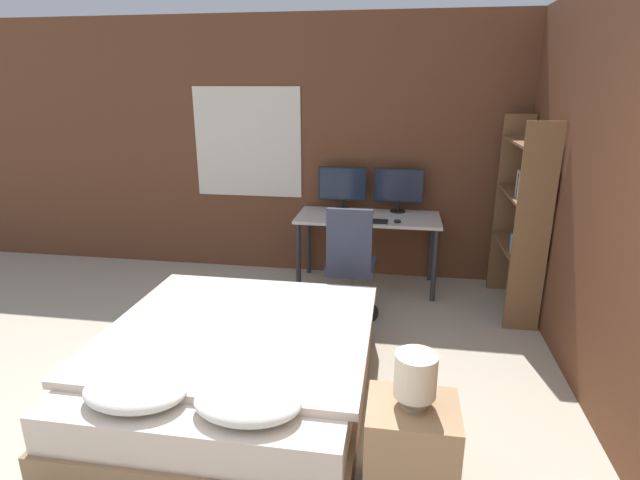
{
  "coord_description": "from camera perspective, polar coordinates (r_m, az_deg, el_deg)",
  "views": [
    {
      "loc": [
        0.73,
        -1.43,
        2.03
      ],
      "look_at": [
        0.08,
        2.57,
        0.75
      ],
      "focal_mm": 28.0,
      "sensor_mm": 36.0,
      "label": 1
    }
  ],
  "objects": [
    {
      "name": "office_chair",
      "position": [
        4.44,
        3.45,
        -3.92
      ],
      "size": [
        0.52,
        0.52,
        1.04
      ],
      "color": "black",
      "rests_on": "ground_plane"
    },
    {
      "name": "computer_mouse",
      "position": [
        4.81,
        8.83,
        2.13
      ],
      "size": [
        0.07,
        0.05,
        0.04
      ],
      "color": "black",
      "rests_on": "desk"
    },
    {
      "name": "monitor_right",
      "position": [
        5.18,
        9.0,
        5.97
      ],
      "size": [
        0.5,
        0.16,
        0.45
      ],
      "color": "black",
      "rests_on": "desk"
    },
    {
      "name": "desk",
      "position": [
        5.06,
        5.5,
        1.72
      ],
      "size": [
        1.43,
        0.65,
        0.75
      ],
      "color": "beige",
      "rests_on": "ground_plane"
    },
    {
      "name": "bed",
      "position": [
        3.41,
        -9.58,
        -14.21
      ],
      "size": [
        1.71,
        1.9,
        0.57
      ],
      "color": "#846647",
      "rests_on": "ground_plane"
    },
    {
      "name": "wall_side_right",
      "position": [
        3.26,
        31.96,
        2.8
      ],
      "size": [
        0.06,
        12.0,
        2.7
      ],
      "color": "brown",
      "rests_on": "ground_plane"
    },
    {
      "name": "keyboard",
      "position": [
        4.82,
        5.35,
        2.19
      ],
      "size": [
        0.4,
        0.13,
        0.02
      ],
      "color": "black",
      "rests_on": "desk"
    },
    {
      "name": "bedside_lamp",
      "position": [
        2.44,
        10.86,
        -14.99
      ],
      "size": [
        0.2,
        0.2,
        0.27
      ],
      "color": "gray",
      "rests_on": "nightstand"
    },
    {
      "name": "wall_back",
      "position": [
        5.34,
        1.17,
        10.22
      ],
      "size": [
        12.0,
        0.08,
        2.7
      ],
      "color": "brown",
      "rests_on": "ground_plane"
    },
    {
      "name": "bookshelf",
      "position": [
        4.7,
        22.29,
        3.28
      ],
      "size": [
        0.29,
        0.91,
        1.76
      ],
      "color": "brown",
      "rests_on": "ground_plane"
    },
    {
      "name": "monitor_left",
      "position": [
        5.21,
        2.58,
        6.24
      ],
      "size": [
        0.5,
        0.16,
        0.45
      ],
      "color": "black",
      "rests_on": "desk"
    },
    {
      "name": "nightstand",
      "position": [
        2.7,
        10.28,
        -23.07
      ],
      "size": [
        0.44,
        0.37,
        0.57
      ],
      "color": "#997551",
      "rests_on": "ground_plane"
    }
  ]
}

